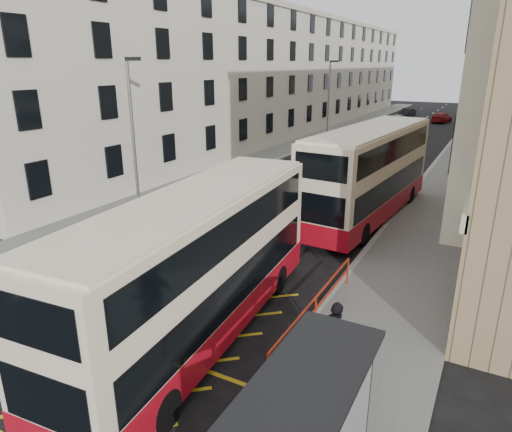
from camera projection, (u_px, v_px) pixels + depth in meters
The scene contains 19 objects.
ground at pixel (15, 374), 12.12m from camera, with size 200.00×200.00×0.00m, color black.
pavement_right at pixel (457, 174), 33.59m from camera, with size 4.00×120.00×0.15m, color #61605C.
pavement_left at pixel (269, 155), 40.53m from camera, with size 3.00×120.00×0.15m, color #61605C.
kerb_right at pixel (428, 171), 34.49m from camera, with size 0.25×120.00×0.15m, color #989792.
kerb_left at pixel (284, 157), 39.86m from camera, with size 0.25×120.00×0.15m, color #989792.
road_markings at pixel (392, 139), 49.73m from camera, with size 10.00×110.00×0.01m, color silver, non-canonical shape.
terrace_left at pixel (283, 75), 54.09m from camera, with size 9.18×79.00×13.25m.
guard_railing at pixel (316, 305), 13.86m from camera, with size 0.06×6.56×1.01m.
street_lamp_near at pixel (133, 129), 23.52m from camera, with size 0.93×0.18×8.00m.
street_lamp_far at pixel (329, 95), 48.59m from camera, with size 0.93×0.18×8.00m.
double_decker_front at pixel (198, 267), 13.11m from camera, with size 3.43×11.31×4.45m.
double_decker_rear at pixel (369, 173), 23.60m from camera, with size 3.75×12.20×4.79m.
pedestrian_near at pixel (276, 431), 8.94m from camera, with size 0.61×0.40×1.67m, color black.
pedestrian_mid at pixel (335, 348), 11.47m from camera, with size 0.85×0.66×1.75m, color black.
pedestrian_far at pixel (336, 336), 11.83m from camera, with size 1.13×0.47×1.93m, color black.
white_van at pixel (337, 139), 44.72m from camera, with size 2.56×5.55×1.54m, color silver.
car_silver at pixel (396, 119), 61.57m from camera, with size 1.58×3.93×1.34m, color #95979C.
car_dark at pixel (407, 113), 69.53m from camera, with size 1.43×4.10×1.35m, color black.
car_red at pixel (441, 118), 63.41m from camera, with size 1.91×4.69×1.36m, color maroon.
Camera 1 is at (10.44, -5.93, 7.84)m, focal length 32.00 mm.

